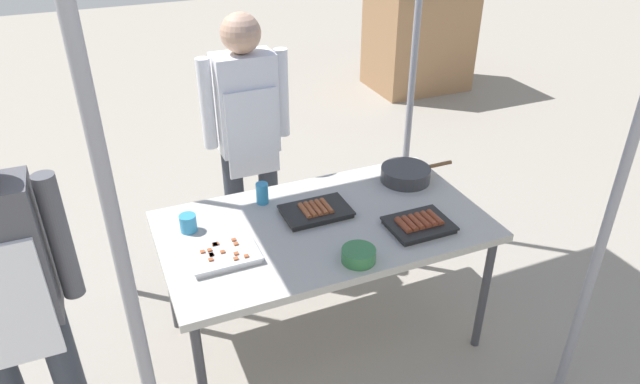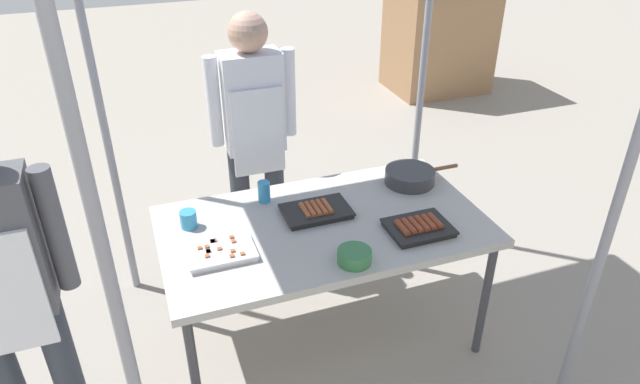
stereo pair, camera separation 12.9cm
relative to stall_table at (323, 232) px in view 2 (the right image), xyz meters
The scene contains 12 objects.
ground_plane 0.70m from the stall_table, ahead, with size 18.00×18.00×0.00m, color gray.
stall_table is the anchor object (origin of this frame).
tray_grilled_sausages 0.47m from the stall_table, 28.48° to the right, with size 0.30×0.24×0.05m.
tray_meat_skewers 0.54m from the stall_table, behind, with size 0.31×0.22×0.04m.
tray_pork_links 0.11m from the stall_table, 94.37° to the left, with size 0.34×0.23×0.05m.
cooking_wok 0.64m from the stall_table, 20.44° to the left, with size 0.44×0.28×0.08m.
condiment_bowl 0.35m from the stall_table, 86.56° to the right, with size 0.15×0.15×0.06m, color #33723F.
drink_cup_near_edge 0.67m from the stall_table, 163.13° to the left, with size 0.08×0.08×0.09m, color #338CBF.
drink_cup_by_wok 0.39m from the stall_table, 126.11° to the left, with size 0.06×0.06×0.11m, color #338CBF.
vendor_woman 0.86m from the stall_table, 99.67° to the left, with size 0.52×0.23×1.61m.
customer_nearby 1.41m from the stall_table, 169.88° to the right, with size 0.52×0.23×1.60m.
neighbor_stall_left 4.20m from the stall_table, 52.02° to the left, with size 1.04×0.83×1.62m.
Camera 2 is at (-0.82, -2.22, 2.31)m, focal length 32.08 mm.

